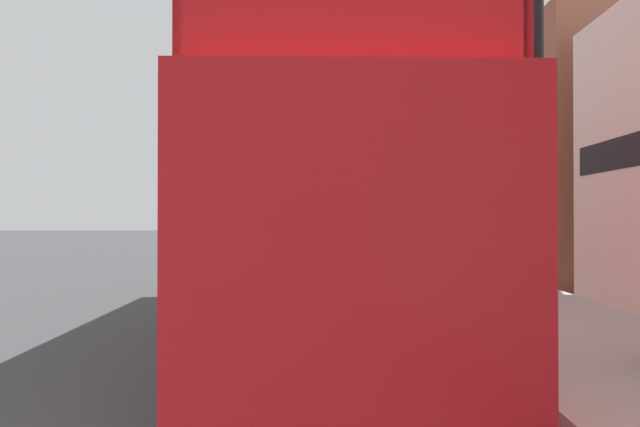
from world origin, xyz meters
TOP-DOWN VIEW (x-y plane):
  - ground_plane at (0.00, 21.00)m, footprint 144.00×144.00m
  - sidewalk at (6.91, 18.00)m, footprint 3.05×108.00m
  - brick_terrace_rear at (11.44, 22.86)m, footprint 6.00×23.16m
  - tour_bus at (3.51, 6.53)m, footprint 2.99×10.22m
  - parked_car_ahead_of_bus at (4.24, 13.80)m, footprint 1.95×4.00m
  - lamp_post_nearest at (5.95, 4.73)m, footprint 0.35×0.35m
  - lamp_post_second at (6.05, 12.20)m, footprint 0.35×0.35m

SIDE VIEW (x-z plane):
  - ground_plane at x=0.00m, z-range 0.00..0.00m
  - sidewalk at x=6.91m, z-range 0.00..0.14m
  - parked_car_ahead_of_bus at x=4.24m, z-range -0.05..1.49m
  - tour_bus at x=3.51m, z-range -0.23..3.73m
  - lamp_post_nearest at x=5.95m, z-range 1.06..5.98m
  - lamp_post_second at x=6.05m, z-range 1.06..6.00m
  - brick_terrace_rear at x=11.44m, z-range 0.00..9.21m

